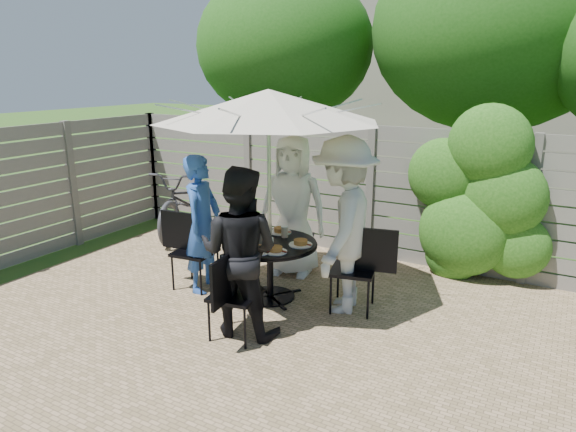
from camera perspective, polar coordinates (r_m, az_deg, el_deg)
The scene contains 22 objects.
backyard_envelope at distance 13.99m, azimuth 20.86°, elevation 15.07°, with size 60.00×60.00×5.00m.
patio_table at distance 5.80m, azimuth -2.02°, elevation -4.84°, with size 1.23×1.23×0.69m.
umbrella at distance 5.44m, azimuth -2.19°, elevation 12.12°, with size 2.84×2.84×2.35m.
chair_back at distance 6.73m, azimuth 0.86°, elevation -3.76°, with size 0.55×0.69×0.91m.
person_back at distance 6.42m, azimuth 0.53°, elevation 1.09°, with size 0.87×0.57×1.79m, color white.
chair_left at distance 6.26m, azimuth -10.35°, elevation -5.49°, with size 0.69×0.49×0.93m.
person_left at distance 6.02m, azimuth -9.47°, elevation -0.93°, with size 0.59×0.39×1.63m, color #2752AD.
chair_front at distance 5.06m, azimuth -5.89°, elevation -10.62°, with size 0.49×0.68×0.91m.
person_front at distance 4.95m, azimuth -5.42°, elevation -4.07°, with size 0.82×0.64×1.69m, color black.
chair_right at distance 5.63m, azimuth 7.34°, elevation -7.73°, with size 0.72×0.55×0.95m.
person_right at distance 5.43m, azimuth 6.17°, elevation -1.13°, with size 1.23×0.71×1.90m, color beige.
plate_back at distance 6.04m, azimuth -0.85°, elevation -1.65°, with size 0.26×0.26×0.06m.
plate_left at distance 5.85m, azimuth -5.35°, elevation -2.30°, with size 0.26×0.26×0.06m.
plate_front at distance 5.41m, azimuth -3.38°, elevation -3.80°, with size 0.26×0.26×0.06m.
plate_right at distance 5.61m, azimuth 1.41°, elevation -3.03°, with size 0.26×0.26×0.06m.
plate_extra at distance 5.40m, azimuth -1.36°, elevation -3.81°, with size 0.24×0.24×0.06m.
glass_back at distance 5.98m, azimuth -2.12°, elevation -1.41°, with size 0.07×0.07×0.14m, color silver.
glass_left at distance 5.71m, azimuth -4.86°, elevation -2.28°, with size 0.07×0.07×0.14m, color silver.
glass_front at distance 5.44m, azimuth -1.97°, elevation -3.13°, with size 0.07×0.07×0.14m, color silver.
syrup_jug at distance 5.77m, azimuth -2.43°, elevation -1.93°, with size 0.09×0.09×0.16m, color #59280C.
coffee_cup at distance 5.88m, azimuth -0.38°, elevation -1.80°, with size 0.08×0.08×0.12m, color #C6B293.
bicycle at distance 8.32m, azimuth -11.02°, elevation 1.67°, with size 0.72×2.05×1.08m, color #333338.
Camera 1 is at (2.40, -3.51, 2.51)m, focal length 32.00 mm.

